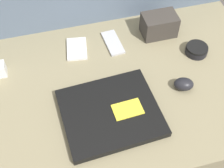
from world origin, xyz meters
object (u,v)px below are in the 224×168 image
computer_mouse (184,84)px  phone_black (113,43)px  camera_pouch (159,25)px  laptop (111,113)px  phone_silver (77,49)px  speaker_puck (197,50)px

computer_mouse → phone_black: 0.31m
camera_pouch → laptop: bearing=-131.0°
phone_black → camera_pouch: camera_pouch is taller
computer_mouse → phone_silver: (-0.31, 0.26, -0.01)m
laptop → speaker_puck: (0.37, 0.18, 0.00)m
computer_mouse → speaker_puck: size_ratio=0.95×
computer_mouse → phone_black: (-0.17, 0.26, -0.02)m
phone_black → phone_silver: bearing=174.5°
speaker_puck → camera_pouch: 0.17m
speaker_puck → phone_silver: speaker_puck is taller
computer_mouse → speaker_puck: bearing=68.7°
laptop → computer_mouse: bearing=5.6°
laptop → phone_black: size_ratio=2.38×
laptop → camera_pouch: bearing=45.8°
laptop → speaker_puck: speaker_puck is taller
laptop → phone_silver: bearing=95.9°
phone_silver → phone_black: bearing=7.6°
speaker_puck → camera_pouch: (-0.10, 0.13, 0.03)m
phone_silver → phone_black: 0.14m
speaker_puck → phone_black: speaker_puck is taller
computer_mouse → speaker_puck: 0.18m
computer_mouse → speaker_puck: computer_mouse is taller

